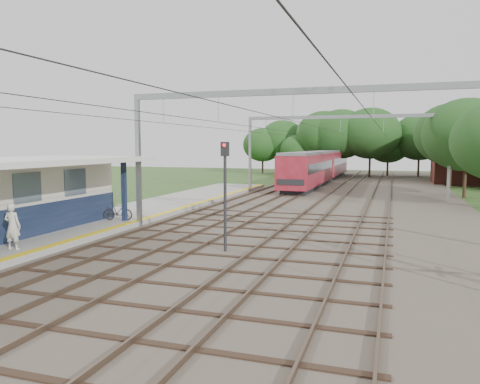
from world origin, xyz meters
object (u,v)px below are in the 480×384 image
at_px(bicycle, 118,211).
at_px(signal_post, 225,183).
at_px(person, 12,226).
at_px(train, 321,165).

relative_size(bicycle, signal_post, 0.36).
bearing_deg(signal_post, person, -156.13).
relative_size(person, signal_post, 0.41).
xyz_separation_m(person, train, (5.66, 41.62, 0.78)).
xyz_separation_m(bicycle, signal_post, (7.66, -4.15, 2.04)).
bearing_deg(train, signal_post, -87.24).
bearing_deg(train, person, -97.75).
bearing_deg(train, bicycle, -99.65).
bearing_deg(signal_post, train, 92.85).
distance_m(bicycle, train, 34.67).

